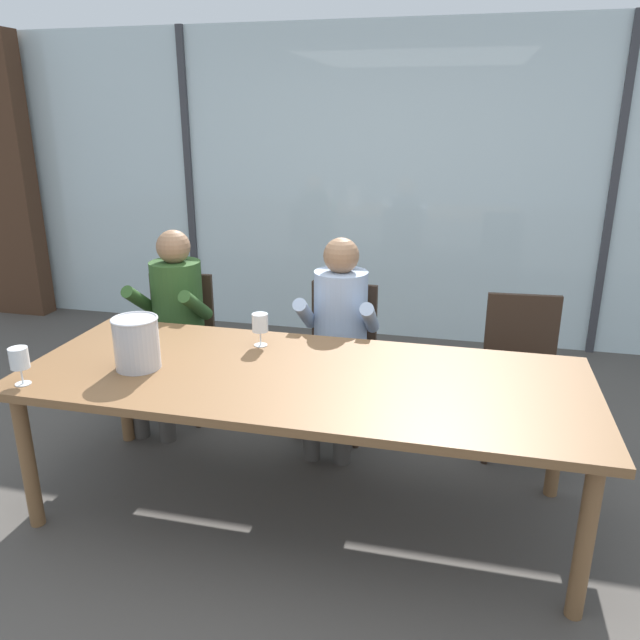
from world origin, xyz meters
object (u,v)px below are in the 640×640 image
Objects in this scene: wine_glass_near_bucket at (260,324)px; ice_bucket_primary at (137,342)px; chair_left_of_center at (339,345)px; person_pale_blue_shirt at (338,327)px; chair_center at (521,361)px; wine_glass_by_left_taster at (19,359)px; dining_table at (303,385)px; person_olive_shirt at (172,314)px; chair_near_curtain at (179,333)px.

ice_bucket_primary is at bearing -138.20° from wine_glass_near_bucket.
person_pale_blue_shirt is at bearing -75.91° from chair_left_of_center.
ice_bucket_primary reaches higher than chair_center.
wine_glass_by_left_taster and wine_glass_near_bucket have the same top height.
person_pale_blue_shirt is at bearing 49.31° from ice_bucket_primary.
wine_glass_near_bucket reaches higher than dining_table.
person_olive_shirt is at bearing 179.11° from person_pale_blue_shirt.
person_pale_blue_shirt reaches higher than chair_near_curtain.
ice_bucket_primary is at bearing -131.58° from person_pale_blue_shirt.
wine_glass_near_bucket is at bearing -123.45° from person_pale_blue_shirt.
wine_glass_near_bucket is at bearing 135.42° from dining_table.
chair_left_of_center is at bearing 49.39° from wine_glass_by_left_taster.
person_olive_shirt is at bearing 143.19° from dining_table.
chair_near_curtain is at bearing 172.35° from person_pale_blue_shirt.
ice_bucket_primary is 1.45× the size of wine_glass_by_left_taster.
wine_glass_by_left_taster is at bearing -126.42° from chair_left_of_center.
chair_left_of_center is 3.57× the size of ice_bucket_primary.
ice_bucket_primary reaches higher than wine_glass_by_left_taster.
ice_bucket_primary is 1.45× the size of wine_glass_near_bucket.
chair_center is 2.65m from wine_glass_by_left_taster.
person_olive_shirt is 7.00× the size of wine_glass_by_left_taster.
chair_near_curtain is at bearing 106.82° from ice_bucket_primary.
chair_near_curtain is at bearing 176.70° from chair_center.
wine_glass_by_left_taster is at bearing -135.62° from person_pale_blue_shirt.
wine_glass_near_bucket reaches higher than chair_near_curtain.
chair_near_curtain is 0.22m from person_olive_shirt.
person_pale_blue_shirt is 0.60m from wine_glass_near_bucket.
wine_glass_by_left_taster is at bearing -93.90° from person_olive_shirt.
person_olive_shirt and person_pale_blue_shirt have the same top height.
chair_left_of_center is 1.00× the size of chair_center.
ice_bucket_primary is (-0.78, -0.12, 0.19)m from dining_table.
dining_table is at bearing -47.20° from chair_near_curtain.
wine_glass_by_left_taster reaches higher than chair_near_curtain.
wine_glass_near_bucket is at bearing 39.05° from wine_glass_by_left_taster.
wine_glass_by_left_taster is (-1.17, -1.36, 0.33)m from chair_left_of_center.
person_pale_blue_shirt is 7.00× the size of wine_glass_near_bucket.
ice_bucket_primary is at bearing -80.15° from chair_near_curtain.
person_olive_shirt is at bearing -83.54° from chair_near_curtain.
person_olive_shirt is at bearing 146.93° from wine_glass_near_bucket.
wine_glass_by_left_taster is at bearing -101.08° from chair_near_curtain.
dining_table is 2.95× the size of chair_left_of_center.
chair_center is (2.16, 0.02, 0.00)m from chair_near_curtain.
chair_left_of_center is at bearing 175.98° from chair_center.
person_pale_blue_shirt is (0.03, -0.16, 0.17)m from chair_left_of_center.
chair_left_of_center is at bearing 66.13° from wine_glass_near_bucket.
chair_center is 5.16× the size of wine_glass_near_bucket.
person_olive_shirt is 0.97m from ice_bucket_primary.
person_olive_shirt is at bearing 107.29° from ice_bucket_primary.
wine_glass_by_left_taster is at bearing -144.38° from ice_bucket_primary.
ice_bucket_primary is at bearing -70.60° from person_olive_shirt.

